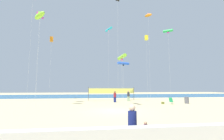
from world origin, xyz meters
TOP-DOWN VIEW (x-y plane):
  - ground_plane at (0.00, 0.00)m, footprint 120.00×120.00m
  - ocean_band at (0.00, 29.18)m, footprint 120.00×20.00m
  - boardwalk_ledge at (0.00, -9.99)m, footprint 28.00×0.44m
  - mother_figure at (-0.67, -9.13)m, footprint 0.37×0.37m
  - toddler_figure at (-0.05, -8.98)m, footprint 0.20×0.20m
  - beachgoer_maroon_shirt at (1.39, 9.06)m, footprint 0.40×0.40m
  - beachgoer_charcoal_shirt at (3.99, 10.72)m, footprint 0.41×0.41m
  - folding_beach_chair at (8.87, 5.33)m, footprint 0.52×0.65m
  - trash_barrel at (11.49, 5.77)m, footprint 0.60×0.60m
  - volleyball_net at (1.42, 12.80)m, footprint 8.59×1.13m
  - beach_handbag at (7.72, 5.57)m, footprint 0.38×0.19m
  - kite_blue_tube at (3.27, 11.31)m, footprint 2.26×1.15m
  - kite_lime_inflatable at (-8.87, 3.90)m, footprint 1.93×1.76m
  - kite_yellow_box at (9.49, 16.14)m, footprint 0.72×0.72m
  - kite_green_tube at (12.62, 12.42)m, footprint 1.77×1.51m
  - kite_cyan_tube at (1.10, 15.64)m, footprint 1.27×2.33m
  - kite_magenta_tube at (-12.33, 14.56)m, footprint 0.74×2.13m
  - kite_lime_tube at (1.59, 4.19)m, footprint 0.77×2.51m
  - kite_orange_inflatable at (10.79, 17.96)m, footprint 1.70×2.08m
  - kite_black_diamond at (1.50, 6.57)m, footprint 0.85×0.85m
  - kite_orange_box at (-10.63, 16.81)m, footprint 0.79×0.79m

SIDE VIEW (x-z plane):
  - ground_plane at x=0.00m, z-range 0.00..0.00m
  - ocean_band at x=0.00m, z-range 0.00..0.01m
  - beach_handbag at x=7.72m, z-range 0.00..0.31m
  - boardwalk_ledge at x=0.00m, z-range 0.00..0.91m
  - folding_beach_chair at x=8.87m, z-range 0.02..0.91m
  - toddler_figure at x=-0.05m, z-range 0.03..0.90m
  - trash_barrel at x=11.49m, z-range 0.00..0.96m
  - mother_figure at x=-0.67m, z-range 0.05..1.66m
  - beachgoer_maroon_shirt at x=1.39m, z-range 0.06..1.83m
  - beachgoer_charcoal_shirt at x=3.99m, z-range 0.06..1.86m
  - volleyball_net at x=1.42m, z-range 0.44..2.84m
  - kite_lime_tube at x=1.59m, z-range 3.03..9.59m
  - kite_blue_tube at x=3.27m, z-range 3.17..10.01m
  - kite_lime_inflatable at x=-8.87m, z-range 5.35..17.12m
  - kite_orange_box at x=-10.63m, z-range 5.83..18.57m
  - kite_yellow_box at x=9.49m, z-range 6.31..20.04m
  - kite_green_tube at x=12.62m, z-range 6.59..20.39m
  - kite_cyan_tube at x=1.10m, z-range 7.10..21.81m
  - kite_black_diamond at x=1.50m, z-range 7.50..23.53m
  - kite_magenta_tube at x=-12.33m, z-range 7.92..24.34m
  - kite_orange_inflatable at x=10.79m, z-range 9.38..29.28m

